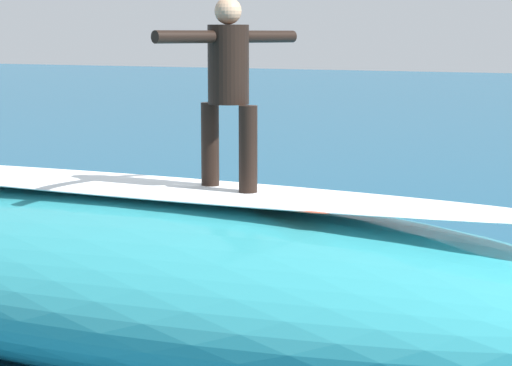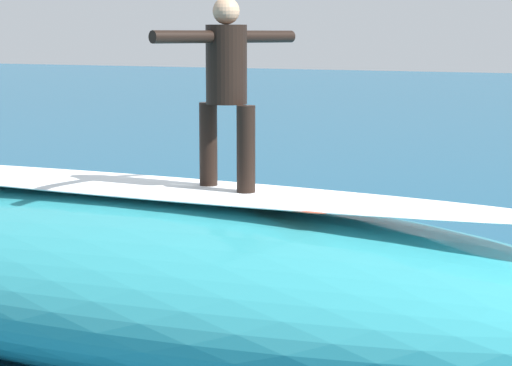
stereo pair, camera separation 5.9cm
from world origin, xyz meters
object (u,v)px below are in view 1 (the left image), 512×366
at_px(surfboard_paddling, 272,236).
at_px(surfer_paddling, 263,224).
at_px(surfboard_riding, 229,194).
at_px(surfer_riding, 228,79).

height_order(surfboard_paddling, surfer_paddling, surfer_paddling).
distance_m(surfboard_riding, surfer_paddling, 5.37).
bearing_deg(surfboard_paddling, surfboard_riding, -122.36).
height_order(surfer_riding, surfboard_paddling, surfer_riding).
distance_m(surfboard_paddling, surfer_paddling, 0.22).
relative_size(surfboard_riding, surfer_paddling, 1.51).
bearing_deg(surfboard_riding, surfer_paddling, -46.57).
xyz_separation_m(surfer_riding, surfboard_paddling, (2.06, -4.87, -2.37)).
relative_size(surfer_riding, surfboard_paddling, 0.65).
height_order(surfboard_riding, surfer_paddling, surfboard_riding).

